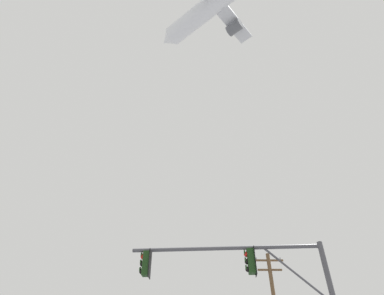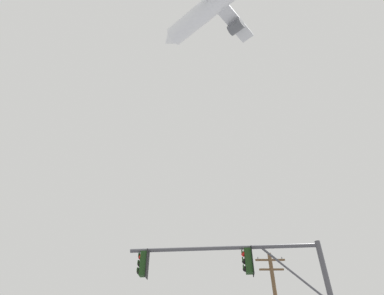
{
  "view_description": "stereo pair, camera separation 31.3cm",
  "coord_description": "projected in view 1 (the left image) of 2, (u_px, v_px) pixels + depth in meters",
  "views": [
    {
      "loc": [
        0.74,
        -3.67,
        1.57
      ],
      "look_at": [
        0.85,
        14.58,
        15.78
      ],
      "focal_mm": 30.14,
      "sensor_mm": 36.0,
      "label": 1
    },
    {
      "loc": [
        1.05,
        -3.67,
        1.57
      ],
      "look_at": [
        0.85,
        14.58,
        15.78
      ],
      "focal_mm": 30.14,
      "sensor_mm": 36.0,
      "label": 2
    }
  ],
  "objects": [
    {
      "name": "signal_pole_near",
      "position": [
        257.0,
        284.0,
        11.57
      ],
      "size": [
        7.32,
        0.81,
        6.29
      ],
      "color": "#4C4C51",
      "rests_on": "ground"
    },
    {
      "name": "airplane",
      "position": [
        214.0,
        4.0,
        53.98
      ],
      "size": [
        19.78,
        17.73,
        6.46
      ],
      "color": "white"
    }
  ]
}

